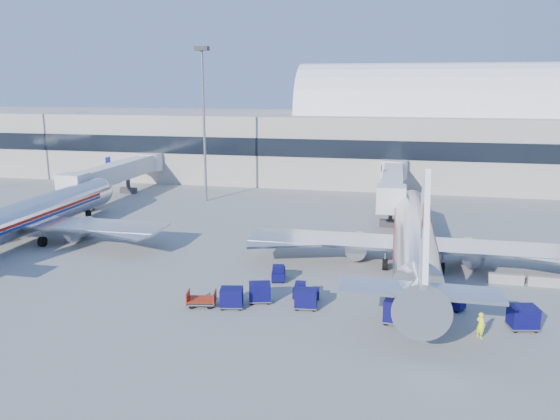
% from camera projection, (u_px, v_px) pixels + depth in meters
% --- Properties ---
extents(ground, '(260.00, 260.00, 0.00)m').
position_uv_depth(ground, '(302.00, 277.00, 50.26)').
color(ground, gray).
rests_on(ground, ground).
extents(terminal, '(170.00, 28.15, 21.00)m').
position_uv_depth(terminal, '(283.00, 136.00, 104.66)').
color(terminal, '#B2AA9E').
rests_on(terminal, ground).
extents(airliner_main, '(32.00, 37.26, 12.07)m').
position_uv_depth(airliner_main, '(414.00, 239.00, 51.85)').
color(airliner_main, silver).
rests_on(airliner_main, ground).
extents(airliner_mid, '(32.00, 37.26, 12.07)m').
position_uv_depth(airliner_mid, '(25.00, 217.00, 60.44)').
color(airliner_mid, silver).
rests_on(airliner_mid, ground).
extents(jetbridge_near, '(4.40, 27.50, 6.25)m').
position_uv_depth(jetbridge_near, '(393.00, 181.00, 77.17)').
color(jetbridge_near, silver).
rests_on(jetbridge_near, ground).
extents(jetbridge_mid, '(4.40, 27.50, 6.25)m').
position_uv_depth(jetbridge_mid, '(121.00, 171.00, 85.76)').
color(jetbridge_mid, silver).
rests_on(jetbridge_mid, ground).
extents(mast_west, '(2.00, 1.20, 22.60)m').
position_uv_depth(mast_west, '(203.00, 102.00, 79.60)').
color(mast_west, slate).
rests_on(mast_west, ground).
extents(barrier_near, '(3.00, 0.55, 0.90)m').
position_uv_depth(barrier_near, '(506.00, 279.00, 48.39)').
color(barrier_near, '#9E9E96').
rests_on(barrier_near, ground).
extents(barrier_mid, '(3.00, 0.55, 0.90)m').
position_uv_depth(barrier_mid, '(546.00, 282.00, 47.71)').
color(barrier_mid, '#9E9E96').
rests_on(barrier_mid, ground).
extents(tug_lead, '(2.27, 1.29, 1.42)m').
position_uv_depth(tug_lead, '(305.00, 291.00, 44.93)').
color(tug_lead, '#0A0945').
rests_on(tug_lead, ground).
extents(tug_right, '(2.43, 2.06, 1.42)m').
position_uv_depth(tug_right, '(449.00, 300.00, 43.08)').
color(tug_right, '#0A0945').
rests_on(tug_right, ground).
extents(tug_left, '(1.54, 2.49, 1.52)m').
position_uv_depth(tug_left, '(278.00, 273.00, 49.20)').
color(tug_left, '#0A0945').
rests_on(tug_left, ground).
extents(cart_train_a, '(1.92, 1.53, 1.59)m').
position_uv_depth(cart_train_a, '(306.00, 298.00, 42.95)').
color(cart_train_a, '#0A0945').
rests_on(cart_train_a, ground).
extents(cart_train_b, '(2.14, 1.84, 1.62)m').
position_uv_depth(cart_train_b, '(260.00, 292.00, 44.21)').
color(cart_train_b, '#0A0945').
rests_on(cart_train_b, ground).
extents(cart_train_c, '(2.08, 1.74, 1.63)m').
position_uv_depth(cart_train_c, '(232.00, 297.00, 43.08)').
color(cart_train_c, '#0A0945').
rests_on(cart_train_c, ground).
extents(cart_solo_near, '(2.31, 1.88, 1.86)m').
position_uv_depth(cart_solo_near, '(398.00, 311.00, 40.21)').
color(cart_solo_near, '#0A0945').
rests_on(cart_solo_near, ground).
extents(cart_solo_far, '(2.27, 1.90, 1.76)m').
position_uv_depth(cart_solo_far, '(523.00, 317.00, 39.29)').
color(cart_solo_far, '#0A0945').
rests_on(cart_solo_far, ground).
extents(cart_open_red, '(2.51, 1.99, 0.60)m').
position_uv_depth(cart_open_red, '(202.00, 301.00, 43.52)').
color(cart_open_red, slate).
rests_on(cart_open_red, ground).
extents(ramp_worker, '(0.78, 0.82, 1.89)m').
position_uv_depth(ramp_worker, '(481.00, 325.00, 37.97)').
color(ramp_worker, '#E4F91A').
rests_on(ramp_worker, ground).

